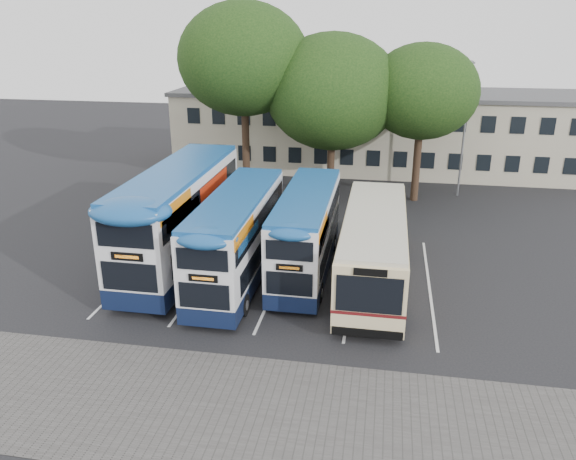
# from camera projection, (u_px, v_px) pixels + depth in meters

# --- Properties ---
(ground) EXTENTS (120.00, 120.00, 0.00)m
(ground) POSITION_uv_depth(u_px,v_px,m) (351.00, 337.00, 21.73)
(ground) COLOR black
(ground) RESTS_ON ground
(paving_strip) EXTENTS (40.00, 6.00, 0.01)m
(paving_strip) POSITION_uv_depth(u_px,v_px,m) (275.00, 416.00, 17.44)
(paving_strip) COLOR #595654
(paving_strip) RESTS_ON ground
(bay_lines) EXTENTS (14.12, 11.00, 0.01)m
(bay_lines) POSITION_uv_depth(u_px,v_px,m) (280.00, 276.00, 26.94)
(bay_lines) COLOR silver
(bay_lines) RESTS_ON ground
(depot_building) EXTENTS (32.40, 8.40, 6.20)m
(depot_building) POSITION_uv_depth(u_px,v_px,m) (376.00, 129.00, 45.48)
(depot_building) COLOR #B9AC95
(depot_building) RESTS_ON ground
(lamp_post) EXTENTS (0.25, 1.05, 9.06)m
(lamp_post) POSITION_uv_depth(u_px,v_px,m) (465.00, 123.00, 37.35)
(lamp_post) COLOR gray
(lamp_post) RESTS_ON ground
(tree_left) EXTENTS (8.54, 8.54, 12.76)m
(tree_left) POSITION_uv_depth(u_px,v_px,m) (244.00, 59.00, 36.25)
(tree_left) COLOR black
(tree_left) RESTS_ON ground
(tree_mid) EXTENTS (8.82, 8.82, 10.88)m
(tree_mid) POSITION_uv_depth(u_px,v_px,m) (333.00, 92.00, 36.36)
(tree_mid) COLOR black
(tree_mid) RESTS_ON ground
(tree_right) EXTENTS (7.13, 7.13, 10.26)m
(tree_right) POSITION_uv_depth(u_px,v_px,m) (423.00, 92.00, 35.67)
(tree_right) COLOR black
(tree_right) RESTS_ON ground
(bus_dd_left) EXTENTS (2.83, 11.67, 4.86)m
(bus_dd_left) POSITION_uv_depth(u_px,v_px,m) (180.00, 212.00, 27.47)
(bus_dd_left) COLOR #0F1938
(bus_dd_left) RESTS_ON ground
(bus_dd_mid) EXTENTS (2.43, 10.02, 4.18)m
(bus_dd_mid) POSITION_uv_depth(u_px,v_px,m) (238.00, 234.00, 25.78)
(bus_dd_mid) COLOR #0F1938
(bus_dd_mid) RESTS_ON ground
(bus_dd_right) EXTENTS (2.31, 9.54, 3.97)m
(bus_dd_right) POSITION_uv_depth(u_px,v_px,m) (307.00, 229.00, 26.74)
(bus_dd_right) COLOR #0F1938
(bus_dd_right) RESTS_ON ground
(bus_single) EXTENTS (2.84, 11.16, 3.33)m
(bus_single) POSITION_uv_depth(u_px,v_px,m) (374.00, 243.00, 25.79)
(bus_single) COLOR beige
(bus_single) RESTS_ON ground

